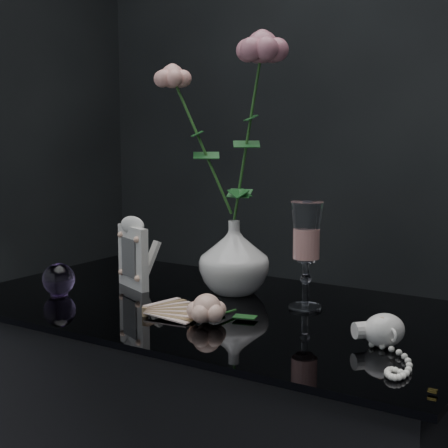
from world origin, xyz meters
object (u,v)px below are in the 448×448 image
Objects in this scene: picture_frame at (133,252)px; paperweight at (59,279)px; pearl_jar at (384,329)px; wine_glass at (306,256)px; vase at (234,257)px; loose_rose at (207,309)px.

paperweight is (-0.09, -0.14, -0.05)m from picture_frame.
pearl_jar is at bearing 3.98° from paperweight.
picture_frame is at bearing -147.13° from pearl_jar.
wine_glass is 3.08× the size of paperweight.
wine_glass reaches higher than picture_frame.
vase is at bearing 35.77° from paperweight.
loose_rose is at bearing -2.55° from picture_frame.
vase reaches higher than paperweight.
pearl_jar is (0.61, -0.09, -0.05)m from picture_frame.
picture_frame is (-0.40, -0.05, -0.03)m from wine_glass.
pearl_jar is (0.32, 0.05, 0.00)m from loose_rose.
wine_glass is (0.18, -0.03, 0.03)m from vase.
paperweight is (-0.49, -0.19, -0.07)m from wine_glass.
paperweight is at bearing -144.23° from vase.
loose_rose is 0.80× the size of pearl_jar.
picture_frame is 0.62m from pearl_jar.
loose_rose is at bearing -119.26° from wine_glass.
wine_glass reaches higher than paperweight.
vase is 0.98× the size of picture_frame.
vase is at bearing -161.73° from pearl_jar.
loose_rose is (0.38, -0.00, -0.01)m from paperweight.
paperweight is at bearing -98.55° from picture_frame.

